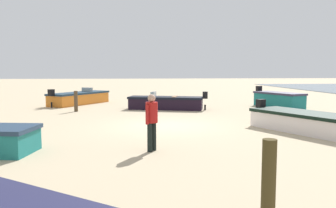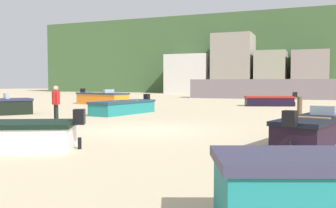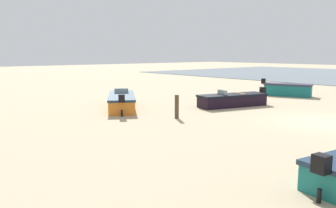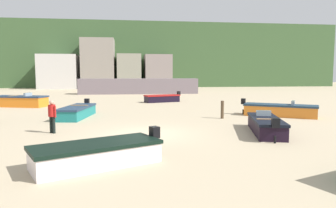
# 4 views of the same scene
# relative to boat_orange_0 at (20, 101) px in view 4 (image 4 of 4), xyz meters

# --- Properties ---
(ground_plane) EXTENTS (160.00, 160.00, 0.00)m
(ground_plane) POSITION_rel_boat_orange_0_xyz_m (10.13, -13.84, -0.49)
(ground_plane) COLOR tan
(headland_hill) EXTENTS (90.00, 32.00, 13.56)m
(headland_hill) POSITION_rel_boat_orange_0_xyz_m (10.13, 52.16, 6.29)
(headland_hill) COLOR #38542F
(headland_hill) RESTS_ON ground
(harbor_pier) EXTENTS (16.76, 2.40, 2.16)m
(harbor_pier) POSITION_rel_boat_orange_0_xyz_m (11.03, 16.16, 0.59)
(harbor_pier) COLOR slate
(harbor_pier) RESTS_ON ground
(townhouse_left) EXTENTS (7.04, 6.24, 6.39)m
(townhouse_left) POSITION_rel_boat_orange_0_xyz_m (-3.35, 33.28, 2.71)
(townhouse_left) COLOR beige
(townhouse_left) RESTS_ON ground
(townhouse_centre_left) EXTENTS (6.11, 6.45, 9.43)m
(townhouse_centre_left) POSITION_rel_boat_orange_0_xyz_m (3.96, 33.39, 4.22)
(townhouse_centre_left) COLOR gray
(townhouse_centre_left) RESTS_ON ground
(townhouse_centre) EXTENTS (4.52, 5.82, 6.57)m
(townhouse_centre) POSITION_rel_boat_orange_0_xyz_m (9.80, 33.08, 2.80)
(townhouse_centre) COLOR gray
(townhouse_centre) RESTS_ON ground
(townhouse_far_right) EXTENTS (5.12, 5.67, 6.49)m
(townhouse_far_right) POSITION_rel_boat_orange_0_xyz_m (15.40, 33.00, 2.75)
(townhouse_far_right) COLOR gray
(townhouse_far_right) RESTS_ON ground
(boat_orange_0) EXTENTS (5.02, 3.01, 1.27)m
(boat_orange_0) POSITION_rel_boat_orange_0_xyz_m (0.00, 0.00, 0.00)
(boat_orange_0) COLOR orange
(boat_orange_0) RESTS_ON ground
(boat_teal_2) EXTENTS (2.14, 4.80, 1.07)m
(boat_teal_2) POSITION_rel_boat_orange_0_xyz_m (6.02, -7.55, -0.11)
(boat_teal_2) COLOR #1C7472
(boat_teal_2) RESTS_ON ground
(boat_white_3) EXTENTS (4.28, 3.16, 1.05)m
(boat_white_3) POSITION_rel_boat_orange_0_xyz_m (8.36, -18.84, -0.12)
(boat_white_3) COLOR white
(boat_white_3) RESTS_ON ground
(boat_black_4) EXTENTS (2.40, 4.66, 1.07)m
(boat_black_4) POSITION_rel_boat_orange_0_xyz_m (16.04, -14.37, -0.10)
(boat_black_4) COLOR black
(boat_black_4) RESTS_ON ground
(boat_orange_5) EXTENTS (4.77, 3.77, 1.13)m
(boat_orange_5) POSITION_rel_boat_orange_0_xyz_m (19.63, -8.80, -0.07)
(boat_orange_5) COLOR orange
(boat_orange_5) RESTS_ON ground
(boat_black_6) EXTENTS (3.89, 2.32, 1.06)m
(boat_black_6) POSITION_rel_boat_orange_0_xyz_m (12.87, 2.78, -0.11)
(boat_black_6) COLOR black
(boat_black_6) RESTS_ON ground
(mooring_post_mid_beach) EXTENTS (0.20, 0.20, 1.15)m
(mooring_post_mid_beach) POSITION_rel_boat_orange_0_xyz_m (15.42, -9.29, 0.09)
(mooring_post_mid_beach) COLOR #4E3C2A
(mooring_post_mid_beach) RESTS_ON ground
(beach_walker_foreground) EXTENTS (0.48, 0.48, 1.62)m
(beach_walker_foreground) POSITION_rel_boat_orange_0_xyz_m (5.69, -13.04, 0.46)
(beach_walker_foreground) COLOR black
(beach_walker_foreground) RESTS_ON ground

